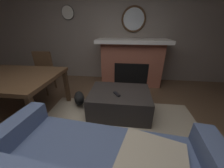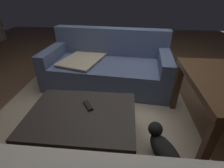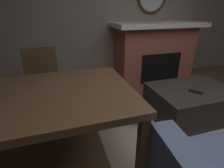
{
  "view_description": "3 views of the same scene",
  "coord_description": "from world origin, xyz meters",
  "views": [
    {
      "loc": [
        -0.49,
        0.96,
        1.47
      ],
      "look_at": [
        -0.31,
        -0.58,
        0.75
      ],
      "focal_mm": 20.11,
      "sensor_mm": 36.0,
      "label": 1
    },
    {
      "loc": [
        0.01,
        -2.16,
        1.49
      ],
      "look_at": [
        -0.11,
        -0.83,
        0.7
      ],
      "focal_mm": 26.54,
      "sensor_mm": 36.0,
      "label": 2
    },
    {
      "loc": [
        1.25,
        0.7,
        1.4
      ],
      "look_at": [
        0.63,
        -1.24,
        0.51
      ],
      "focal_mm": 27.69,
      "sensor_mm": 36.0,
      "label": 3
    }
  ],
  "objects": [
    {
      "name": "fireplace",
      "position": [
        -0.62,
        -2.34,
        0.59
      ],
      "size": [
        1.76,
        0.76,
        1.17
      ],
      "color": "#9E5642",
      "rests_on": "ground"
    },
    {
      "name": "wall_back_fireplace_side",
      "position": [
        0.0,
        -2.71,
        1.32
      ],
      "size": [
        8.37,
        0.12,
        2.64
      ],
      "primitive_type": "cube",
      "color": "gray",
      "rests_on": "ground"
    },
    {
      "name": "tv_remote",
      "position": [
        -0.36,
        -0.85,
        0.44
      ],
      "size": [
        0.13,
        0.16,
        0.02
      ],
      "primitive_type": "cube",
      "rotation": [
        0.0,
        0.0,
        0.58
      ],
      "color": "black",
      "rests_on": "ottoman_coffee_table"
    },
    {
      "name": "dining_table",
      "position": [
        1.49,
        -0.72,
        0.67
      ],
      "size": [
        1.71,
        1.09,
        0.74
      ],
      "color": "#513823",
      "rests_on": "ground"
    },
    {
      "name": "small_dog",
      "position": [
        0.41,
        -1.09,
        0.16
      ],
      "size": [
        0.36,
        0.52,
        0.28
      ],
      "color": "black",
      "rests_on": "ground"
    },
    {
      "name": "dining_chair_south",
      "position": [
        1.49,
        -1.66,
        0.52
      ],
      "size": [
        0.46,
        0.46,
        0.93
      ],
      "color": "#513823",
      "rests_on": "ground"
    },
    {
      "name": "area_rug",
      "position": [
        -0.4,
        -0.3,
        0.01
      ],
      "size": [
        2.6,
        2.0,
        0.01
      ],
      "primitive_type": "cube",
      "color": "tan",
      "rests_on": "ground"
    },
    {
      "name": "wall_clock",
      "position": [
        1.09,
        -2.62,
        1.78
      ],
      "size": [
        0.34,
        0.03,
        0.34
      ],
      "color": "silver"
    },
    {
      "name": "round_wall_mirror",
      "position": [
        -0.62,
        -2.62,
        1.61
      ],
      "size": [
        0.61,
        0.05,
        0.61
      ],
      "color": "#4C331E"
    },
    {
      "name": "ottoman_coffee_table",
      "position": [
        -0.4,
        -0.95,
        0.22
      ],
      "size": [
        1.04,
        0.77,
        0.43
      ],
      "primitive_type": "cube",
      "color": "#2D2826",
      "rests_on": "ground"
    },
    {
      "name": "floor",
      "position": [
        0.0,
        0.0,
        0.0
      ],
      "size": [
        9.56,
        9.56,
        0.0
      ],
      "primitive_type": "plane",
      "color": "brown"
    }
  ]
}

